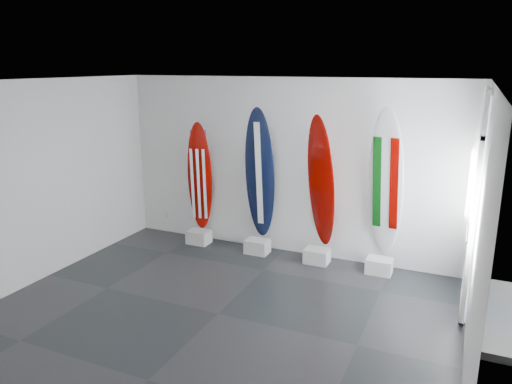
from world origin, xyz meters
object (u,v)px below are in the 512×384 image
at_px(surfboard_navy, 260,174).
at_px(surfboard_italy, 386,184).
at_px(surfboard_swiss, 321,183).
at_px(surfboard_usa, 200,177).

xyz_separation_m(surfboard_navy, surfboard_italy, (2.10, 0.00, 0.04)).
bearing_deg(surfboard_italy, surfboard_swiss, -172.51).
relative_size(surfboard_usa, surfboard_navy, 0.86).
height_order(surfboard_usa, surfboard_italy, surfboard_italy).
distance_m(surfboard_navy, surfboard_italy, 2.10).
bearing_deg(surfboard_swiss, surfboard_usa, -161.01).
relative_size(surfboard_swiss, surfboard_italy, 0.93).
distance_m(surfboard_swiss, surfboard_italy, 1.02).
xyz_separation_m(surfboard_usa, surfboard_navy, (1.18, 0.00, 0.15)).
height_order(surfboard_navy, surfboard_swiss, surfboard_navy).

